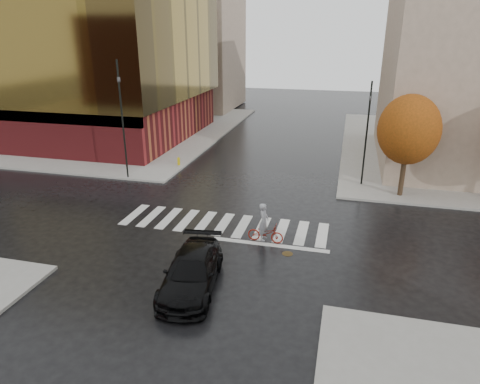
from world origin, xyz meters
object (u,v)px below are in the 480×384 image
Objects in this scene: sedan at (192,272)px; traffic_light_nw at (122,111)px; traffic_light_ne at (367,128)px; cyclist at (265,229)px; fire_hydrant at (179,161)px.

traffic_light_nw is at bearing 120.30° from sedan.
sedan is 16.82m from traffic_light_ne.
cyclist is at bearing 58.45° from sedan.
sedan is 8.08× the size of fire_hydrant.
fire_hydrant is (2.50, 3.70, -4.48)m from traffic_light_nw.
fire_hydrant is at bearing 9.75° from traffic_light_ne.
cyclist is 3.27× the size of fire_hydrant.
traffic_light_ne is at bearing 110.79° from traffic_light_nw.
traffic_light_nw is 12.82× the size of fire_hydrant.
cyclist is at bearing -50.20° from fire_hydrant.
cyclist reaches higher than sedan.
traffic_light_ne is (7.09, 14.88, 3.37)m from sedan.
cyclist is 14.32m from fire_hydrant.
traffic_light_ne reaches higher than fire_hydrant.
cyclist is (2.16, 4.88, -0.04)m from sedan.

